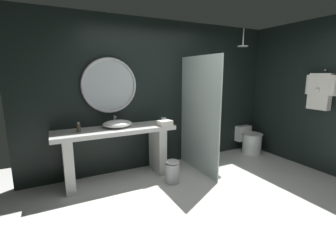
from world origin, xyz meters
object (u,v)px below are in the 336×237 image
at_px(vessel_sink, 117,124).
at_px(soap_dispenser, 79,128).
at_px(tumbler_cup, 164,121).
at_px(hanging_bathrobe, 320,90).
at_px(waste_bin, 172,171).
at_px(rain_shower_head, 243,45).
at_px(round_wall_mirror, 110,86).
at_px(folded_hand_towel, 165,123).
at_px(toilet, 250,141).

height_order(vessel_sink, soap_dispenser, vessel_sink).
height_order(tumbler_cup, hanging_bathrobe, hanging_bathrobe).
bearing_deg(waste_bin, rain_shower_head, 12.88).
bearing_deg(tumbler_cup, vessel_sink, 173.15).
distance_m(round_wall_mirror, waste_bin, 1.68).
xyz_separation_m(round_wall_mirror, rain_shower_head, (2.42, -0.37, 0.71)).
relative_size(vessel_sink, folded_hand_towel, 2.10).
relative_size(round_wall_mirror, rain_shower_head, 2.67).
xyz_separation_m(soap_dispenser, round_wall_mirror, (0.53, 0.26, 0.58)).
bearing_deg(folded_hand_towel, rain_shower_head, 1.99).
relative_size(tumbler_cup, soap_dispenser, 0.73).
distance_m(vessel_sink, rain_shower_head, 2.72).
relative_size(soap_dispenser, hanging_bathrobe, 0.22).
relative_size(round_wall_mirror, hanging_bathrobe, 1.32).
height_order(vessel_sink, folded_hand_towel, vessel_sink).
xyz_separation_m(round_wall_mirror, toilet, (2.90, -0.26, -1.24)).
xyz_separation_m(toilet, folded_hand_towel, (-2.13, -0.17, 0.64)).
relative_size(vessel_sink, tumbler_cup, 4.35).
height_order(toilet, folded_hand_towel, folded_hand_towel).
xyz_separation_m(waste_bin, folded_hand_towel, (0.03, 0.33, 0.70)).
xyz_separation_m(soap_dispenser, hanging_bathrobe, (3.69, -1.18, 0.50)).
bearing_deg(folded_hand_towel, hanging_bathrobe, -22.89).
xyz_separation_m(hanging_bathrobe, waste_bin, (-2.42, 0.68, -1.23)).
relative_size(vessel_sink, round_wall_mirror, 0.52).
distance_m(soap_dispenser, toilet, 3.49).
relative_size(vessel_sink, soap_dispenser, 3.18).
xyz_separation_m(round_wall_mirror, waste_bin, (0.74, -0.76, -1.31)).
bearing_deg(waste_bin, toilet, 12.90).
height_order(soap_dispenser, hanging_bathrobe, hanging_bathrobe).
bearing_deg(round_wall_mirror, waste_bin, -45.58).
relative_size(waste_bin, folded_hand_towel, 1.71).
bearing_deg(soap_dispenser, hanging_bathrobe, -17.77).
xyz_separation_m(vessel_sink, rain_shower_head, (2.38, -0.15, 1.30)).
distance_m(tumbler_cup, soap_dispenser, 1.34).
distance_m(rain_shower_head, toilet, 2.01).
bearing_deg(vessel_sink, tumbler_cup, -6.85).
xyz_separation_m(soap_dispenser, waste_bin, (1.28, -0.50, -0.73)).
xyz_separation_m(toilet, waste_bin, (-2.15, -0.49, -0.07)).
relative_size(soap_dispenser, rain_shower_head, 0.44).
bearing_deg(round_wall_mirror, vessel_sink, -78.87).
bearing_deg(vessel_sink, hanging_bathrobe, -21.41).
relative_size(vessel_sink, toilet, 0.81).
bearing_deg(round_wall_mirror, toilet, -5.19).
height_order(tumbler_cup, folded_hand_towel, tumbler_cup).
height_order(vessel_sink, round_wall_mirror, round_wall_mirror).
bearing_deg(waste_bin, soap_dispenser, 158.59).
xyz_separation_m(round_wall_mirror, hanging_bathrobe, (3.16, -1.44, -0.08)).
bearing_deg(hanging_bathrobe, toilet, 102.62).
bearing_deg(soap_dispenser, vessel_sink, 3.76).
relative_size(round_wall_mirror, toilet, 1.55).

